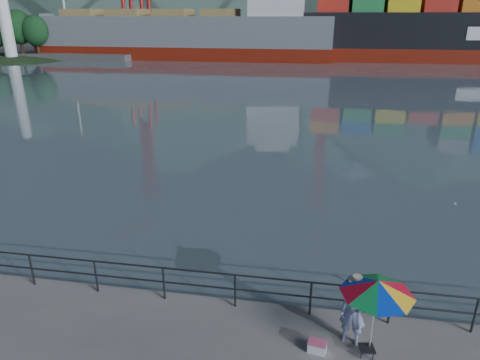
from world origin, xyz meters
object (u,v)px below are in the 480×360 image
(bulk_carrier, at_px, (193,34))
(fisherman, at_px, (353,312))
(cooler_bag, at_px, (317,347))
(beach_umbrella, at_px, (378,287))

(bulk_carrier, bearing_deg, fisherman, -71.57)
(fisherman, relative_size, cooler_bag, 4.14)
(fisherman, bearing_deg, beach_umbrella, -26.34)
(beach_umbrella, xyz_separation_m, cooler_bag, (-1.20, -0.13, -1.72))
(fisherman, distance_m, cooler_bag, 1.18)
(fisherman, relative_size, bulk_carrier, 0.03)
(fisherman, height_order, beach_umbrella, beach_umbrella)
(fisherman, distance_m, beach_umbrella, 1.11)
(beach_umbrella, height_order, cooler_bag, beach_umbrella)
(cooler_bag, xyz_separation_m, bulk_carrier, (-22.18, 69.44, 3.99))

